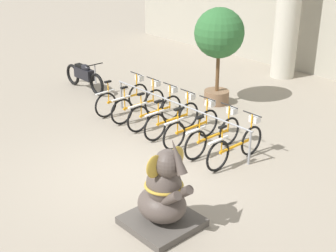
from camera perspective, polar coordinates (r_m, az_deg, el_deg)
name	(u,v)px	position (r m, az deg, el deg)	size (l,w,h in m)	color
ground_plane	(137,173)	(9.47, -3.78, -5.71)	(60.00, 60.00, 0.00)	gray
bike_rack	(177,108)	(10.99, 1.10, 2.17)	(4.47, 0.05, 0.77)	gray
bicycle_0	(123,98)	(12.39, -5.45, 3.47)	(0.48, 1.73, 0.98)	black
bicycle_1	(140,104)	(11.92, -3.47, 2.73)	(0.48, 1.73, 0.98)	black
bicycle_2	(156,111)	(11.46, -1.44, 1.89)	(0.48, 1.73, 0.98)	black
bicycle_3	(173,118)	(11.00, 0.67, 0.95)	(0.48, 1.73, 0.98)	black
bicycle_4	(193,126)	(10.57, 3.03, -0.04)	(0.48, 1.73, 0.98)	black
bicycle_5	(214,135)	(10.18, 5.66, -1.09)	(0.48, 1.73, 0.98)	black
bicycle_6	(237,145)	(9.79, 8.36, -2.27)	(0.48, 1.73, 0.98)	black
elephant_statue	(164,196)	(7.61, -0.53, -8.53)	(1.11, 1.11, 1.69)	#4C4742
motorcycle	(84,76)	(14.25, -10.16, 6.08)	(1.96, 0.55, 0.92)	black
potted_tree	(219,38)	(12.64, 6.25, 10.65)	(1.33, 1.33, 2.63)	brown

